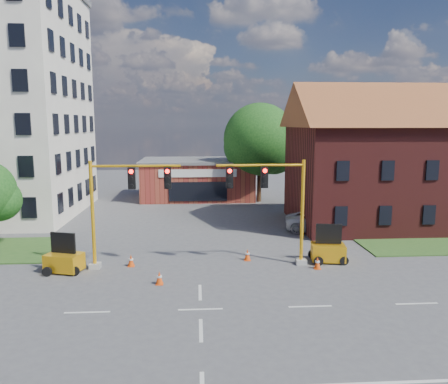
# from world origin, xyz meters

# --- Properties ---
(ground) EXTENTS (120.00, 120.00, 0.00)m
(ground) POSITION_xyz_m (0.00, 0.00, 0.00)
(ground) COLOR #464649
(ground) RESTS_ON ground
(lane_markings) EXTENTS (60.00, 36.00, 0.01)m
(lane_markings) POSITION_xyz_m (0.00, -3.00, 0.01)
(lane_markings) COLOR silver
(lane_markings) RESTS_ON ground
(brick_shop) EXTENTS (12.40, 8.40, 4.30)m
(brick_shop) POSITION_xyz_m (0.00, 29.98, 2.16)
(brick_shop) COLOR maroon
(brick_shop) RESTS_ON ground
(townhouse_row) EXTENTS (21.00, 11.00, 11.50)m
(townhouse_row) POSITION_xyz_m (18.00, 16.00, 5.93)
(townhouse_row) COLOR #521A18
(townhouse_row) RESTS_ON ground
(tree_large) EXTENTS (7.96, 7.58, 10.38)m
(tree_large) POSITION_xyz_m (6.89, 27.08, 6.31)
(tree_large) COLOR #392414
(tree_large) RESTS_ON ground
(signal_mast_west) EXTENTS (5.30, 0.60, 6.20)m
(signal_mast_west) POSITION_xyz_m (-4.36, 6.00, 3.92)
(signal_mast_west) COLOR gray
(signal_mast_west) RESTS_ON ground
(signal_mast_east) EXTENTS (5.30, 0.60, 6.20)m
(signal_mast_east) POSITION_xyz_m (4.36, 6.00, 3.92)
(signal_mast_east) COLOR gray
(signal_mast_east) RESTS_ON ground
(trailer_west) EXTENTS (2.19, 1.77, 2.17)m
(trailer_west) POSITION_xyz_m (-7.56, 5.48, 0.68)
(trailer_west) COLOR #F5AC14
(trailer_west) RESTS_ON ground
(trailer_east) EXTENTS (2.11, 1.56, 2.22)m
(trailer_east) POSITION_xyz_m (7.73, 6.35, 0.69)
(trailer_east) COLOR #F5AC14
(trailer_east) RESTS_ON ground
(cone_a) EXTENTS (0.40, 0.40, 0.70)m
(cone_a) POSITION_xyz_m (-2.09, 3.23, 0.34)
(cone_a) COLOR #D5400B
(cone_a) RESTS_ON ground
(cone_b) EXTENTS (0.40, 0.40, 0.70)m
(cone_b) POSITION_xyz_m (-3.98, 6.23, 0.34)
(cone_b) COLOR #D5400B
(cone_b) RESTS_ON ground
(cone_c) EXTENTS (0.40, 0.40, 0.70)m
(cone_c) POSITION_xyz_m (6.74, 5.12, 0.34)
(cone_c) COLOR #D5400B
(cone_c) RESTS_ON ground
(cone_d) EXTENTS (0.40, 0.40, 0.70)m
(cone_d) POSITION_xyz_m (2.92, 6.93, 0.34)
(cone_d) COLOR #D5400B
(cone_d) RESTS_ON ground
(pickup_white) EXTENTS (6.00, 3.60, 1.56)m
(pickup_white) POSITION_xyz_m (9.48, 13.72, 0.78)
(pickup_white) COLOR silver
(pickup_white) RESTS_ON ground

